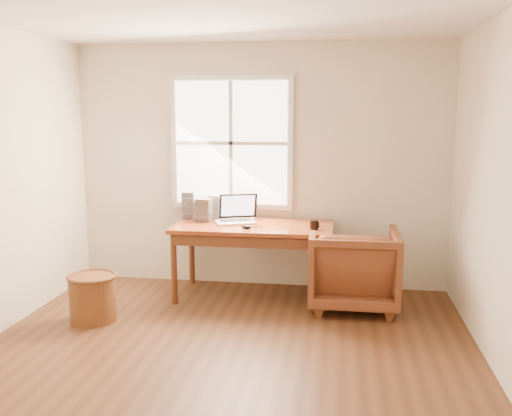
{
  "coord_description": "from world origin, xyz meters",
  "views": [
    {
      "loc": [
        0.86,
        -3.79,
        1.87
      ],
      "look_at": [
        0.05,
        1.65,
        0.95
      ],
      "focal_mm": 40.0,
      "sensor_mm": 36.0,
      "label": 1
    }
  ],
  "objects_px": {
    "armchair": "(353,268)",
    "wicker_stool": "(93,298)",
    "coffee_mug": "(314,225)",
    "desk": "(253,227)",
    "laptop": "(235,208)",
    "cd_stack_a": "(215,207)"
  },
  "relations": [
    {
      "from": "armchair",
      "to": "wicker_stool",
      "type": "relative_size",
      "value": 2.06
    },
    {
      "from": "wicker_stool",
      "to": "laptop",
      "type": "relative_size",
      "value": 0.95
    },
    {
      "from": "desk",
      "to": "armchair",
      "type": "xyz_separation_m",
      "value": [
        1.01,
        -0.18,
        -0.34
      ]
    },
    {
      "from": "coffee_mug",
      "to": "laptop",
      "type": "bearing_deg",
      "value": 162.19
    },
    {
      "from": "desk",
      "to": "coffee_mug",
      "type": "xyz_separation_m",
      "value": [
        0.62,
        -0.14,
        0.07
      ]
    },
    {
      "from": "wicker_stool",
      "to": "laptop",
      "type": "height_order",
      "value": "laptop"
    },
    {
      "from": "laptop",
      "to": "coffee_mug",
      "type": "distance_m",
      "value": 0.85
    },
    {
      "from": "desk",
      "to": "cd_stack_a",
      "type": "height_order",
      "value": "cd_stack_a"
    },
    {
      "from": "desk",
      "to": "cd_stack_a",
      "type": "bearing_deg",
      "value": 147.51
    },
    {
      "from": "coffee_mug",
      "to": "cd_stack_a",
      "type": "height_order",
      "value": "cd_stack_a"
    },
    {
      "from": "wicker_stool",
      "to": "coffee_mug",
      "type": "bearing_deg",
      "value": 21.51
    },
    {
      "from": "desk",
      "to": "laptop",
      "type": "height_order",
      "value": "laptop"
    },
    {
      "from": "desk",
      "to": "laptop",
      "type": "distance_m",
      "value": 0.27
    },
    {
      "from": "armchair",
      "to": "wicker_stool",
      "type": "height_order",
      "value": "armchair"
    },
    {
      "from": "armchair",
      "to": "wicker_stool",
      "type": "xyz_separation_m",
      "value": [
        -2.34,
        -0.73,
        -0.18
      ]
    },
    {
      "from": "wicker_stool",
      "to": "laptop",
      "type": "distance_m",
      "value": 1.65
    },
    {
      "from": "armchair",
      "to": "cd_stack_a",
      "type": "xyz_separation_m",
      "value": [
        -1.46,
        0.48,
        0.49
      ]
    },
    {
      "from": "coffee_mug",
      "to": "desk",
      "type": "bearing_deg",
      "value": 163.09
    },
    {
      "from": "wicker_stool",
      "to": "coffee_mug",
      "type": "xyz_separation_m",
      "value": [
        1.95,
        0.77,
        0.59
      ]
    },
    {
      "from": "laptop",
      "to": "cd_stack_a",
      "type": "distance_m",
      "value": 0.35
    },
    {
      "from": "desk",
      "to": "laptop",
      "type": "bearing_deg",
      "value": 163.52
    },
    {
      "from": "desk",
      "to": "wicker_stool",
      "type": "distance_m",
      "value": 1.7
    }
  ]
}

